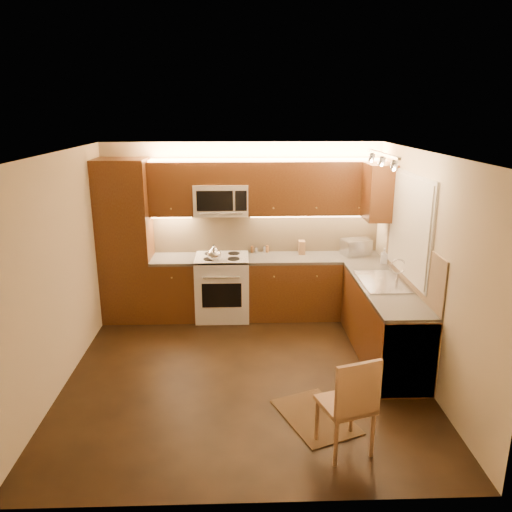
{
  "coord_description": "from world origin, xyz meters",
  "views": [
    {
      "loc": [
        -0.05,
        -5.17,
        2.92
      ],
      "look_at": [
        0.15,
        0.55,
        1.25
      ],
      "focal_mm": 35.02,
      "sensor_mm": 36.0,
      "label": 1
    }
  ],
  "objects_px": {
    "kettle": "(214,252)",
    "stove": "(222,287)",
    "microwave": "(221,199)",
    "soap_bottle": "(384,256)",
    "knife_block": "(302,247)",
    "toaster_oven": "(356,247)",
    "dining_chair": "(345,402)",
    "sink": "(383,276)"
  },
  "relations": [
    {
      "from": "stove",
      "to": "soap_bottle",
      "type": "height_order",
      "value": "soap_bottle"
    },
    {
      "from": "stove",
      "to": "microwave",
      "type": "bearing_deg",
      "value": 90.0
    },
    {
      "from": "toaster_oven",
      "to": "soap_bottle",
      "type": "bearing_deg",
      "value": -69.25
    },
    {
      "from": "stove",
      "to": "sink",
      "type": "relative_size",
      "value": 1.07
    },
    {
      "from": "knife_block",
      "to": "stove",
      "type": "bearing_deg",
      "value": -171.76
    },
    {
      "from": "kettle",
      "to": "soap_bottle",
      "type": "xyz_separation_m",
      "value": [
        2.34,
        -0.15,
        -0.03
      ]
    },
    {
      "from": "toaster_oven",
      "to": "stove",
      "type": "bearing_deg",
      "value": 168.93
    },
    {
      "from": "microwave",
      "to": "soap_bottle",
      "type": "bearing_deg",
      "value": -11.85
    },
    {
      "from": "toaster_oven",
      "to": "dining_chair",
      "type": "distance_m",
      "value": 3.28
    },
    {
      "from": "knife_block",
      "to": "soap_bottle",
      "type": "bearing_deg",
      "value": -25.21
    },
    {
      "from": "kettle",
      "to": "stove",
      "type": "bearing_deg",
      "value": 62.76
    },
    {
      "from": "microwave",
      "to": "sink",
      "type": "xyz_separation_m",
      "value": [
        2.0,
        -1.26,
        -0.74
      ]
    },
    {
      "from": "sink",
      "to": "toaster_oven",
      "type": "bearing_deg",
      "value": 92.61
    },
    {
      "from": "sink",
      "to": "dining_chair",
      "type": "relative_size",
      "value": 0.91
    },
    {
      "from": "kettle",
      "to": "toaster_oven",
      "type": "height_order",
      "value": "kettle"
    },
    {
      "from": "knife_block",
      "to": "soap_bottle",
      "type": "distance_m",
      "value": 1.19
    },
    {
      "from": "toaster_oven",
      "to": "soap_bottle",
      "type": "xyz_separation_m",
      "value": [
        0.3,
        -0.43,
        -0.01
      ]
    },
    {
      "from": "sink",
      "to": "knife_block",
      "type": "xyz_separation_m",
      "value": [
        -0.84,
        1.29,
        0.02
      ]
    },
    {
      "from": "stove",
      "to": "soap_bottle",
      "type": "xyz_separation_m",
      "value": [
        2.24,
        -0.34,
        0.54
      ]
    },
    {
      "from": "dining_chair",
      "to": "kettle",
      "type": "bearing_deg",
      "value": 96.04
    },
    {
      "from": "kettle",
      "to": "knife_block",
      "type": "bearing_deg",
      "value": 16.15
    },
    {
      "from": "microwave",
      "to": "sink",
      "type": "bearing_deg",
      "value": -32.21
    },
    {
      "from": "microwave",
      "to": "soap_bottle",
      "type": "height_order",
      "value": "microwave"
    },
    {
      "from": "stove",
      "to": "sink",
      "type": "distance_m",
      "value": 2.35
    },
    {
      "from": "stove",
      "to": "dining_chair",
      "type": "relative_size",
      "value": 0.97
    },
    {
      "from": "sink",
      "to": "soap_bottle",
      "type": "distance_m",
      "value": 0.83
    },
    {
      "from": "stove",
      "to": "dining_chair",
      "type": "xyz_separation_m",
      "value": [
        1.17,
        -3.05,
        0.01
      ]
    },
    {
      "from": "kettle",
      "to": "knife_block",
      "type": "height_order",
      "value": "kettle"
    },
    {
      "from": "microwave",
      "to": "dining_chair",
      "type": "height_order",
      "value": "microwave"
    },
    {
      "from": "sink",
      "to": "dining_chair",
      "type": "height_order",
      "value": "sink"
    },
    {
      "from": "kettle",
      "to": "toaster_oven",
      "type": "xyz_separation_m",
      "value": [
        2.04,
        0.28,
        -0.02
      ]
    },
    {
      "from": "microwave",
      "to": "soap_bottle",
      "type": "xyz_separation_m",
      "value": [
        2.24,
        -0.47,
        -0.72
      ]
    },
    {
      "from": "stove",
      "to": "dining_chair",
      "type": "bearing_deg",
      "value": -69.02
    },
    {
      "from": "toaster_oven",
      "to": "dining_chair",
      "type": "bearing_deg",
      "value": -117.71
    },
    {
      "from": "kettle",
      "to": "dining_chair",
      "type": "xyz_separation_m",
      "value": [
        1.27,
        -2.86,
        -0.56
      ]
    },
    {
      "from": "microwave",
      "to": "sink",
      "type": "height_order",
      "value": "microwave"
    },
    {
      "from": "stove",
      "to": "knife_block",
      "type": "distance_m",
      "value": 1.29
    },
    {
      "from": "microwave",
      "to": "toaster_oven",
      "type": "xyz_separation_m",
      "value": [
        1.94,
        -0.04,
        -0.7
      ]
    },
    {
      "from": "microwave",
      "to": "dining_chair",
      "type": "relative_size",
      "value": 0.8
    },
    {
      "from": "kettle",
      "to": "knife_block",
      "type": "distance_m",
      "value": 1.31
    },
    {
      "from": "stove",
      "to": "dining_chair",
      "type": "height_order",
      "value": "dining_chair"
    },
    {
      "from": "sink",
      "to": "toaster_oven",
      "type": "relative_size",
      "value": 2.23
    }
  ]
}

